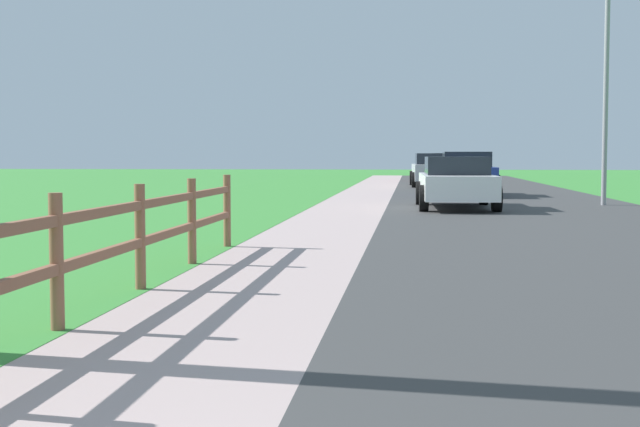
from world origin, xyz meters
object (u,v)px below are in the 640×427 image
at_px(parked_car_red, 448,167).
at_px(street_lamp, 610,49).
at_px(parked_suv_white, 456,182).
at_px(parked_car_blue, 466,173).
at_px(parked_car_silver, 435,170).

height_order(parked_car_red, street_lamp, street_lamp).
relative_size(parked_suv_white, street_lamp, 0.67).
bearing_deg(street_lamp, parked_car_red, 98.68).
relative_size(parked_car_blue, parked_car_silver, 0.89).
relative_size(parked_car_silver, street_lamp, 0.69).
bearing_deg(street_lamp, parked_suv_white, -157.17).
distance_m(parked_car_red, street_lamp, 23.24).
height_order(parked_suv_white, parked_car_silver, parked_car_silver).
distance_m(parked_suv_white, parked_car_red, 24.50).
xyz_separation_m(parked_car_silver, street_lamp, (4.38, -14.47, 3.56)).
xyz_separation_m(parked_suv_white, parked_car_blue, (0.71, 7.31, 0.09)).
distance_m(parked_suv_white, parked_car_silver, 16.26).
bearing_deg(parked_car_blue, parked_car_red, 89.76).
bearing_deg(parked_car_red, parked_suv_white, -91.84).
height_order(parked_suv_white, street_lamp, street_lamp).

